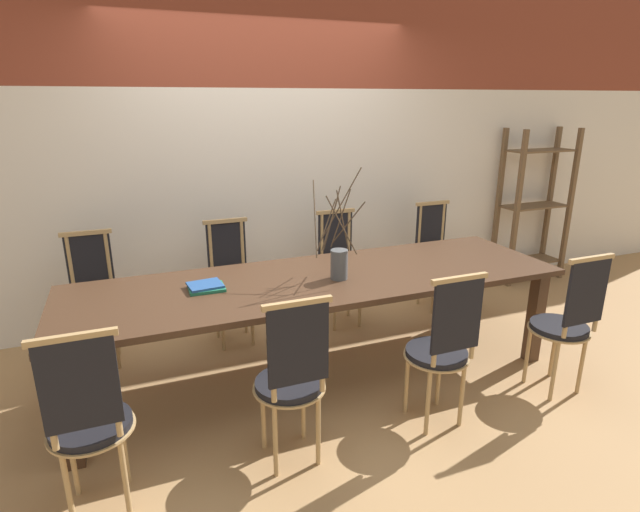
% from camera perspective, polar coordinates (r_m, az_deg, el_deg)
% --- Properties ---
extents(ground_plane, '(16.00, 16.00, 0.00)m').
position_cam_1_polar(ground_plane, '(3.65, 0.00, -13.35)').
color(ground_plane, '#A87F51').
extents(wall_rear, '(12.00, 0.06, 3.20)m').
position_cam_1_polar(wall_rear, '(4.37, -6.39, 13.83)').
color(wall_rear, silver).
rests_on(wall_rear, ground_plane).
extents(dining_table, '(3.31, 0.96, 0.73)m').
position_cam_1_polar(dining_table, '(3.36, 0.00, -3.66)').
color(dining_table, '#422B1C').
rests_on(dining_table, ground_plane).
extents(chair_near_leftend, '(0.38, 0.38, 0.98)m').
position_cam_1_polar(chair_near_leftend, '(2.54, -24.96, -16.41)').
color(chair_near_leftend, black).
rests_on(chair_near_leftend, ground_plane).
extents(chair_near_left, '(0.38, 0.38, 0.98)m').
position_cam_1_polar(chair_near_left, '(2.62, -3.22, -13.54)').
color(chair_near_left, black).
rests_on(chair_near_left, ground_plane).
extents(chair_near_center, '(0.38, 0.38, 0.98)m').
position_cam_1_polar(chair_near_center, '(2.99, 13.82, -9.88)').
color(chair_near_center, black).
rests_on(chair_near_center, ground_plane).
extents(chair_near_right, '(0.38, 0.38, 0.98)m').
position_cam_1_polar(chair_near_right, '(3.58, 26.39, -6.55)').
color(chair_near_right, black).
rests_on(chair_near_right, ground_plane).
extents(chair_far_leftend, '(0.38, 0.38, 0.98)m').
position_cam_1_polar(chair_far_leftend, '(3.95, -24.48, -4.15)').
color(chair_far_leftend, black).
rests_on(chair_far_leftend, ground_plane).
extents(chair_far_left, '(0.38, 0.38, 0.98)m').
position_cam_1_polar(chair_far_left, '(4.00, -10.15, -2.52)').
color(chair_far_left, black).
rests_on(chair_far_left, ground_plane).
extents(chair_far_center, '(0.38, 0.38, 0.98)m').
position_cam_1_polar(chair_far_center, '(4.26, 2.28, -0.97)').
color(chair_far_center, black).
rests_on(chair_far_center, ground_plane).
extents(chair_far_right, '(0.38, 0.38, 0.98)m').
position_cam_1_polar(chair_far_right, '(4.72, 13.09, 0.42)').
color(chair_far_right, black).
rests_on(chair_far_right, ground_plane).
extents(vase_centerpiece, '(0.39, 0.33, 0.72)m').
position_cam_1_polar(vase_centerpiece, '(3.28, 2.15, -0.52)').
color(vase_centerpiece, '#4C5156').
rests_on(vase_centerpiece, dining_table).
extents(book_stack, '(0.23, 0.20, 0.03)m').
position_cam_1_polar(book_stack, '(3.20, -12.90, -3.45)').
color(book_stack, '#1E6B4C').
rests_on(book_stack, dining_table).
extents(shelving_rack, '(0.75, 0.32, 1.60)m').
position_cam_1_polar(shelving_rack, '(5.73, 23.24, 5.23)').
color(shelving_rack, brown).
rests_on(shelving_rack, ground_plane).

